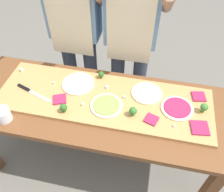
{
  "coord_description": "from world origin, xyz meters",
  "views": [
    {
      "loc": [
        0.34,
        -1.01,
        1.98
      ],
      "look_at": [
        0.12,
        0.03,
        0.82
      ],
      "focal_mm": 37.4,
      "sensor_mm": 36.0,
      "label": 1
    }
  ],
  "objects_px": {
    "pizza_slice_near_right": "(151,119)",
    "pizza_slice_center": "(199,96)",
    "prep_table": "(96,112)",
    "cheese_crumble_a": "(21,70)",
    "pizza_slice_near_left": "(200,128)",
    "cheese_crumble_e": "(54,83)",
    "flour_cup": "(3,115)",
    "broccoli_floret_front_mid": "(204,107)",
    "cheese_crumble_d": "(174,126)",
    "pizza_whole_cheese_artichoke": "(147,93)",
    "chefs_knife": "(29,91)",
    "broccoli_floret_center_left": "(133,111)",
    "cook_left": "(75,24)",
    "broccoli_floret_front_left": "(64,108)",
    "cook_right": "(131,31)",
    "pizza_slice_far_right": "(60,99)",
    "pizza_whole_white_garlic": "(78,84)",
    "cheese_crumble_f": "(83,104)",
    "pizza_whole_pesto_green": "(106,105)",
    "broccoli_floret_center_right": "(101,74)",
    "cheese_crumble_b": "(107,87)",
    "cheese_crumble_c": "(124,97)",
    "pizza_whole_beet_magenta": "(177,108)"
  },
  "relations": [
    {
      "from": "chefs_knife",
      "to": "broccoli_floret_center_right",
      "type": "bearing_deg",
      "value": 27.34
    },
    {
      "from": "pizza_whole_cheese_artichoke",
      "to": "cheese_crumble_a",
      "type": "height_order",
      "value": "cheese_crumble_a"
    },
    {
      "from": "cheese_crumble_b",
      "to": "cheese_crumble_e",
      "type": "bearing_deg",
      "value": -174.86
    },
    {
      "from": "pizza_whole_cheese_artichoke",
      "to": "pizza_slice_far_right",
      "type": "bearing_deg",
      "value": -162.42
    },
    {
      "from": "cheese_crumble_b",
      "to": "cheese_crumble_e",
      "type": "xyz_separation_m",
      "value": [
        -0.4,
        -0.04,
        -0.0
      ]
    },
    {
      "from": "cheese_crumble_f",
      "to": "cheese_crumble_e",
      "type": "bearing_deg",
      "value": 150.04
    },
    {
      "from": "broccoli_floret_center_left",
      "to": "cook_right",
      "type": "distance_m",
      "value": 0.66
    },
    {
      "from": "cheese_crumble_e",
      "to": "pizza_slice_far_right",
      "type": "bearing_deg",
      "value": -54.96
    },
    {
      "from": "pizza_slice_near_right",
      "to": "broccoli_floret_front_left",
      "type": "relative_size",
      "value": 1.22
    },
    {
      "from": "cheese_crumble_b",
      "to": "cook_right",
      "type": "bearing_deg",
      "value": 76.72
    },
    {
      "from": "cheese_crumble_e",
      "to": "pizza_whole_white_garlic",
      "type": "bearing_deg",
      "value": 9.3
    },
    {
      "from": "cheese_crumble_f",
      "to": "cook_left",
      "type": "relative_size",
      "value": 0.01
    },
    {
      "from": "pizza_slice_near_right",
      "to": "pizza_slice_far_right",
      "type": "bearing_deg",
      "value": 176.33
    },
    {
      "from": "pizza_whole_cheese_artichoke",
      "to": "pizza_slice_near_left",
      "type": "distance_m",
      "value": 0.42
    },
    {
      "from": "broccoli_floret_front_left",
      "to": "flour_cup",
      "type": "xyz_separation_m",
      "value": [
        -0.37,
        -0.12,
        -0.02
      ]
    },
    {
      "from": "broccoli_floret_front_mid",
      "to": "broccoli_floret_front_left",
      "type": "xyz_separation_m",
      "value": [
        -0.89,
        -0.19,
        -0.01
      ]
    },
    {
      "from": "pizza_slice_center",
      "to": "cheese_crumble_a",
      "type": "distance_m",
      "value": 1.34
    },
    {
      "from": "flour_cup",
      "to": "cook_left",
      "type": "bearing_deg",
      "value": 73.49
    },
    {
      "from": "cheese_crumble_d",
      "to": "pizza_slice_center",
      "type": "bearing_deg",
      "value": 61.05
    },
    {
      "from": "prep_table",
      "to": "cheese_crumble_a",
      "type": "bearing_deg",
      "value": 163.91
    },
    {
      "from": "chefs_knife",
      "to": "broccoli_floret_center_left",
      "type": "bearing_deg",
      "value": -4.61
    },
    {
      "from": "pizza_slice_far_right",
      "to": "cheese_crumble_c",
      "type": "height_order",
      "value": "cheese_crumble_c"
    },
    {
      "from": "cheese_crumble_a",
      "to": "cheese_crumble_e",
      "type": "xyz_separation_m",
      "value": [
        0.3,
        -0.08,
        -0.0
      ]
    },
    {
      "from": "pizza_slice_near_right",
      "to": "pizza_slice_near_left",
      "type": "distance_m",
      "value": 0.3
    },
    {
      "from": "cheese_crumble_f",
      "to": "cheese_crumble_c",
      "type": "bearing_deg",
      "value": 25.41
    },
    {
      "from": "cheese_crumble_a",
      "to": "cheese_crumble_b",
      "type": "height_order",
      "value": "cheese_crumble_a"
    },
    {
      "from": "pizza_slice_near_right",
      "to": "broccoli_floret_front_left",
      "type": "xyz_separation_m",
      "value": [
        -0.57,
        -0.05,
        0.03
      ]
    },
    {
      "from": "pizza_slice_near_right",
      "to": "pizza_slice_center",
      "type": "distance_m",
      "value": 0.4
    },
    {
      "from": "prep_table",
      "to": "broccoli_floret_front_left",
      "type": "xyz_separation_m",
      "value": [
        -0.17,
        -0.13,
        0.16
      ]
    },
    {
      "from": "pizza_slice_far_right",
      "to": "cook_left",
      "type": "distance_m",
      "value": 0.64
    },
    {
      "from": "broccoli_floret_center_left",
      "to": "cheese_crumble_d",
      "type": "bearing_deg",
      "value": -7.51
    },
    {
      "from": "pizza_whole_cheese_artichoke",
      "to": "cook_left",
      "type": "xyz_separation_m",
      "value": [
        -0.64,
        0.42,
        0.22
      ]
    },
    {
      "from": "flour_cup",
      "to": "pizza_whole_cheese_artichoke",
      "type": "bearing_deg",
      "value": 24.16
    },
    {
      "from": "pizza_whole_pesto_green",
      "to": "broccoli_floret_center_right",
      "type": "relative_size",
      "value": 3.8
    },
    {
      "from": "cheese_crumble_f",
      "to": "cook_right",
      "type": "distance_m",
      "value": 0.69
    },
    {
      "from": "pizza_slice_near_right",
      "to": "pizza_whole_cheese_artichoke",
      "type": "bearing_deg",
      "value": 103.69
    },
    {
      "from": "pizza_whole_pesto_green",
      "to": "cook_right",
      "type": "xyz_separation_m",
      "value": [
        0.06,
        0.59,
        0.22
      ]
    },
    {
      "from": "pizza_whole_beet_magenta",
      "to": "cheese_crumble_a",
      "type": "distance_m",
      "value": 1.2
    },
    {
      "from": "prep_table",
      "to": "pizza_slice_near_right",
      "type": "xyz_separation_m",
      "value": [
        0.4,
        -0.08,
        0.13
      ]
    },
    {
      "from": "pizza_slice_near_left",
      "to": "cook_left",
      "type": "xyz_separation_m",
      "value": [
        -1.0,
        0.64,
        0.22
      ]
    },
    {
      "from": "pizza_whole_cheese_artichoke",
      "to": "cheese_crumble_a",
      "type": "xyz_separation_m",
      "value": [
        -0.98,
        0.04,
        0.0
      ]
    },
    {
      "from": "cheese_crumble_d",
      "to": "cheese_crumble_c",
      "type": "bearing_deg",
      "value": 153.28
    },
    {
      "from": "pizza_whole_beet_magenta",
      "to": "pizza_whole_pesto_green",
      "type": "bearing_deg",
      "value": -170.8
    },
    {
      "from": "broccoli_floret_front_mid",
      "to": "cheese_crumble_d",
      "type": "relative_size",
      "value": 5.8
    },
    {
      "from": "chefs_knife",
      "to": "cheese_crumble_b",
      "type": "height_order",
      "value": "cheese_crumble_b"
    },
    {
      "from": "cook_left",
      "to": "cheese_crumble_e",
      "type": "bearing_deg",
      "value": -94.97
    },
    {
      "from": "pizza_slice_center",
      "to": "cook_right",
      "type": "bearing_deg",
      "value": 145.65
    },
    {
      "from": "cheese_crumble_e",
      "to": "flour_cup",
      "type": "height_order",
      "value": "flour_cup"
    },
    {
      "from": "pizza_slice_far_right",
      "to": "pizza_whole_white_garlic",
      "type": "bearing_deg",
      "value": 65.57
    },
    {
      "from": "flour_cup",
      "to": "cook_right",
      "type": "distance_m",
      "value": 1.09
    }
  ]
}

